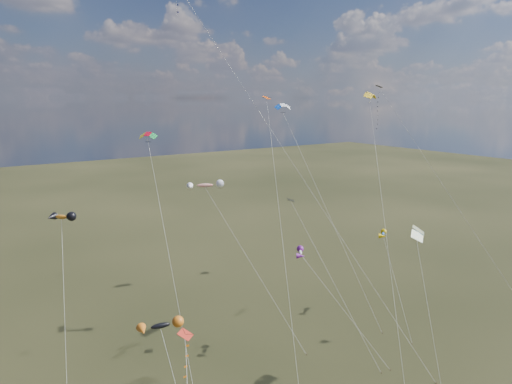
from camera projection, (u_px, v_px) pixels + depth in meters
diamond_black_high at (385, 117)px, 72.04m from camera, size 10.09×21.35×31.42m
diamond_navy_tall at (202, 36)px, 55.91m from camera, size 14.45×31.50×43.69m
diamond_black_mid at (316, 249)px, 50.06m from camera, size 6.27×9.67×18.54m
diamond_red_low at (186, 367)px, 34.14m from camera, size 3.52×7.18×12.43m
diamond_orange_center at (276, 185)px, 49.66m from camera, size 8.44×17.66×29.65m
parafoil_yellow at (371, 95)px, 52.04m from camera, size 12.14×17.54×30.48m
parafoil_blue_white at (284, 106)px, 67.01m from camera, size 3.02×20.09×29.01m
parafoil_striped at (418, 230)px, 44.41m from camera, size 5.97×9.51×17.62m
parafoil_tricolor at (148, 137)px, 46.99m from camera, size 2.97×15.98×26.26m
novelty_black_orange at (161, 326)px, 37.82m from camera, size 3.42×7.92×11.40m
novelty_orange_black at (61, 218)px, 45.09m from camera, size 4.15×11.29×18.44m
novelty_white_purple at (301, 253)px, 51.48m from camera, size 7.03×9.84×12.79m
novelty_redwhite_stripe at (205, 186)px, 54.89m from camera, size 8.93×12.83×19.67m
novelty_blue_yellow at (383, 234)px, 61.67m from camera, size 4.41×9.17×11.85m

